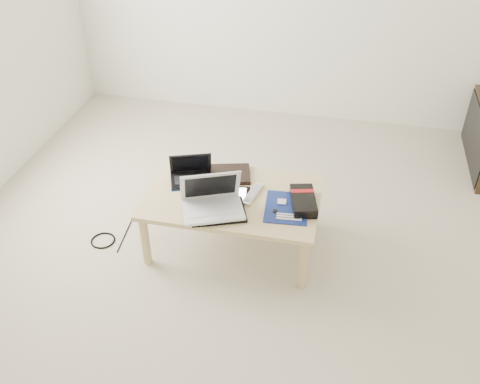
% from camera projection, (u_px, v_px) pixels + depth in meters
% --- Properties ---
extents(ground, '(4.00, 4.00, 0.00)m').
position_uv_depth(ground, '(245.00, 251.00, 3.56)').
color(ground, '#B8AE95').
rests_on(ground, ground).
extents(coffee_table, '(1.10, 0.70, 0.40)m').
position_uv_depth(coffee_table, '(233.00, 201.00, 3.42)').
color(coffee_table, tan).
rests_on(coffee_table, ground).
extents(book, '(0.32, 0.28, 0.03)m').
position_uv_depth(book, '(230.00, 174.00, 3.55)').
color(book, black).
rests_on(book, coffee_table).
extents(netbook, '(0.32, 0.28, 0.19)m').
position_uv_depth(netbook, '(191.00, 175.00, 3.50)').
color(netbook, black).
rests_on(netbook, coffee_table).
extents(tablet, '(0.26, 0.21, 0.01)m').
position_uv_depth(tablet, '(231.00, 195.00, 3.38)').
color(tablet, black).
rests_on(tablet, coffee_table).
extents(remote, '(0.10, 0.25, 0.02)m').
position_uv_depth(remote, '(253.00, 194.00, 3.38)').
color(remote, silver).
rests_on(remote, coffee_table).
extents(neoprene_sleeve, '(0.39, 0.34, 0.02)m').
position_uv_depth(neoprene_sleeve, '(218.00, 212.00, 3.24)').
color(neoprene_sleeve, black).
rests_on(neoprene_sleeve, coffee_table).
extents(white_laptop, '(0.43, 0.38, 0.25)m').
position_uv_depth(white_laptop, '(212.00, 201.00, 3.22)').
color(white_laptop, silver).
rests_on(white_laptop, neoprene_sleeve).
extents(motherboard, '(0.28, 0.34, 0.02)m').
position_uv_depth(motherboard, '(287.00, 207.00, 3.28)').
color(motherboard, '#0C144F').
rests_on(motherboard, coffee_table).
extents(gpu_box, '(0.21, 0.31, 0.06)m').
position_uv_depth(gpu_box, '(303.00, 201.00, 3.29)').
color(gpu_box, black).
rests_on(gpu_box, coffee_table).
extents(cable_coil, '(0.14, 0.14, 0.01)m').
position_uv_depth(cable_coil, '(207.00, 189.00, 3.43)').
color(cable_coil, black).
rests_on(cable_coil, coffee_table).
extents(floor_cable_coil, '(0.21, 0.21, 0.01)m').
position_uv_depth(floor_cable_coil, '(103.00, 240.00, 3.63)').
color(floor_cable_coil, black).
rests_on(floor_cable_coil, ground).
extents(floor_cable_trail, '(0.04, 0.33, 0.01)m').
position_uv_depth(floor_cable_trail, '(125.00, 236.00, 3.67)').
color(floor_cable_trail, black).
rests_on(floor_cable_trail, ground).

